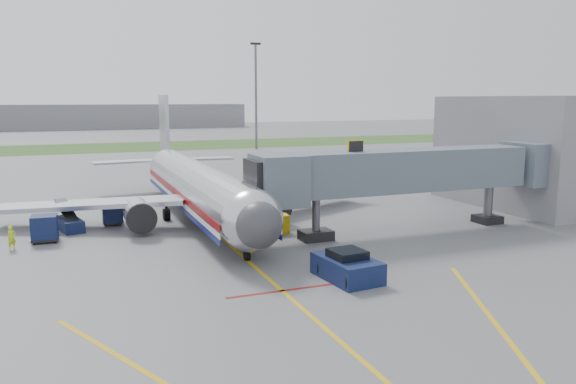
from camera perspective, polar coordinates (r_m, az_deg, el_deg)
name	(u,v)px	position (r m, az deg, el deg)	size (l,w,h in m)	color
ground	(257,269)	(32.86, -3.13, -7.84)	(400.00, 400.00, 0.00)	#565659
grass_strip	(118,147)	(120.58, -16.92, 4.38)	(300.00, 25.00, 0.01)	#2D4C1E
apron_markings	(309,314)	(26.34, 2.12, -12.29)	(21.52, 50.00, 0.01)	gold
airliner	(198,187)	(46.65, -9.13, 0.55)	(32.10, 35.67, 10.25)	silver
jet_bridge	(402,172)	(41.90, 11.47, 2.00)	(25.30, 4.00, 6.90)	slate
terminal	(530,151)	(56.55, 23.41, 3.84)	(10.00, 16.00, 10.00)	slate
light_mast_right	(256,94)	(110.45, -3.28, 9.94)	(2.00, 0.44, 20.40)	#595B60
distant_terminal	(63,117)	(199.86, -21.85, 7.11)	(120.00, 14.00, 8.00)	slate
pushback_tug	(347,267)	(31.08, 6.02, -7.57)	(2.80, 4.18, 1.65)	#0D1639
baggage_cart_a	(113,215)	(46.14, -17.37, -2.26)	(1.42, 1.42, 1.47)	#0D1639
baggage_cart_b	(112,212)	(46.86, -17.41, -1.95)	(1.56, 1.56, 1.67)	#0D1639
baggage_cart_c	(45,228)	(42.24, -23.50, -3.40)	(1.81, 1.81, 1.85)	#0D1639
belt_loader	(69,223)	(45.36, -21.34, -2.97)	(2.17, 4.40, 2.07)	#0D1639
ground_power_cart	(277,224)	(41.33, -1.16, -3.27)	(1.77, 1.25, 1.35)	gold
ramp_worker	(12,238)	(40.91, -26.27, -4.20)	(0.58, 0.38, 1.60)	#C1E21A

